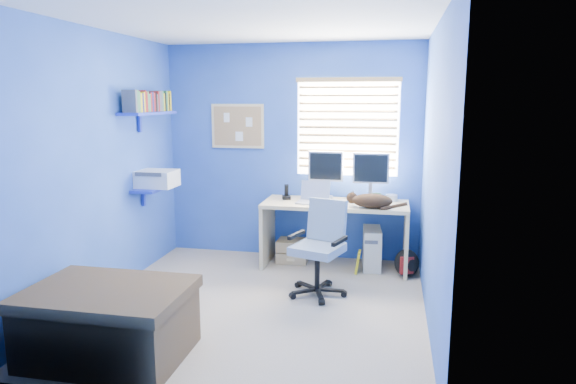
% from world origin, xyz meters
% --- Properties ---
extents(floor, '(3.00, 3.20, 0.00)m').
position_xyz_m(floor, '(0.00, 0.00, 0.00)').
color(floor, '#BFAC94').
rests_on(floor, ground).
extents(ceiling, '(3.00, 3.20, 0.00)m').
position_xyz_m(ceiling, '(0.00, 0.00, 2.50)').
color(ceiling, white).
rests_on(ceiling, wall_back).
extents(wall_back, '(3.00, 0.01, 2.50)m').
position_xyz_m(wall_back, '(0.00, 1.60, 1.25)').
color(wall_back, '#2850AA').
rests_on(wall_back, ground).
extents(wall_front, '(3.00, 0.01, 2.50)m').
position_xyz_m(wall_front, '(0.00, -1.60, 1.25)').
color(wall_front, '#2850AA').
rests_on(wall_front, ground).
extents(wall_left, '(0.01, 3.20, 2.50)m').
position_xyz_m(wall_left, '(-1.50, 0.00, 1.25)').
color(wall_left, '#2850AA').
rests_on(wall_left, ground).
extents(wall_right, '(0.01, 3.20, 2.50)m').
position_xyz_m(wall_right, '(1.50, 0.00, 1.25)').
color(wall_right, '#2850AA').
rests_on(wall_right, ground).
extents(desk, '(1.59, 0.65, 0.74)m').
position_xyz_m(desk, '(0.56, 1.26, 0.37)').
color(desk, beige).
rests_on(desk, floor).
extents(laptop, '(0.36, 0.30, 0.22)m').
position_xyz_m(laptop, '(0.32, 1.16, 0.85)').
color(laptop, silver).
rests_on(laptop, desk).
extents(monitor_left, '(0.41, 0.15, 0.54)m').
position_xyz_m(monitor_left, '(0.42, 1.50, 1.01)').
color(monitor_left, silver).
rests_on(monitor_left, desk).
extents(monitor_right, '(0.40, 0.13, 0.54)m').
position_xyz_m(monitor_right, '(0.93, 1.43, 1.01)').
color(monitor_right, silver).
rests_on(monitor_right, desk).
extents(phone, '(0.12, 0.13, 0.17)m').
position_xyz_m(phone, '(-0.01, 1.33, 0.82)').
color(phone, black).
rests_on(phone, desk).
extents(mug, '(0.10, 0.09, 0.10)m').
position_xyz_m(mug, '(1.01, 1.34, 0.79)').
color(mug, '#397A49').
rests_on(mug, desk).
extents(cd_spindle, '(0.13, 0.13, 0.07)m').
position_xyz_m(cd_spindle, '(1.17, 1.47, 0.78)').
color(cd_spindle, silver).
rests_on(cd_spindle, desk).
extents(cat, '(0.47, 0.32, 0.15)m').
position_xyz_m(cat, '(0.97, 1.04, 0.82)').
color(cat, black).
rests_on(cat, desk).
extents(tower_pc, '(0.23, 0.45, 0.45)m').
position_xyz_m(tower_pc, '(0.97, 1.30, 0.23)').
color(tower_pc, beige).
rests_on(tower_pc, floor).
extents(drawer_boxes, '(0.35, 0.28, 0.27)m').
position_xyz_m(drawer_boxes, '(0.07, 1.32, 0.14)').
color(drawer_boxes, tan).
rests_on(drawer_boxes, floor).
extents(yellow_book, '(0.03, 0.17, 0.24)m').
position_xyz_m(yellow_book, '(0.83, 1.10, 0.12)').
color(yellow_book, yellow).
rests_on(yellow_book, floor).
extents(backpack, '(0.31, 0.28, 0.30)m').
position_xyz_m(backpack, '(1.35, 1.07, 0.15)').
color(backpack, black).
rests_on(backpack, floor).
extents(bed_corner, '(1.10, 0.78, 0.53)m').
position_xyz_m(bed_corner, '(-0.82, -1.12, 0.26)').
color(bed_corner, '#4E3824').
rests_on(bed_corner, floor).
extents(office_chair, '(0.66, 0.66, 0.91)m').
position_xyz_m(office_chair, '(0.51, 0.42, 0.34)').
color(office_chair, black).
rests_on(office_chair, floor).
extents(window_blinds, '(1.15, 0.05, 1.10)m').
position_xyz_m(window_blinds, '(0.65, 1.57, 1.55)').
color(window_blinds, white).
rests_on(window_blinds, ground).
extents(corkboard, '(0.64, 0.02, 0.52)m').
position_xyz_m(corkboard, '(-0.65, 1.58, 1.55)').
color(corkboard, beige).
rests_on(corkboard, ground).
extents(wall_shelves, '(0.42, 0.90, 1.05)m').
position_xyz_m(wall_shelves, '(-1.35, 0.75, 1.43)').
color(wall_shelves, '#2032B1').
rests_on(wall_shelves, ground).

